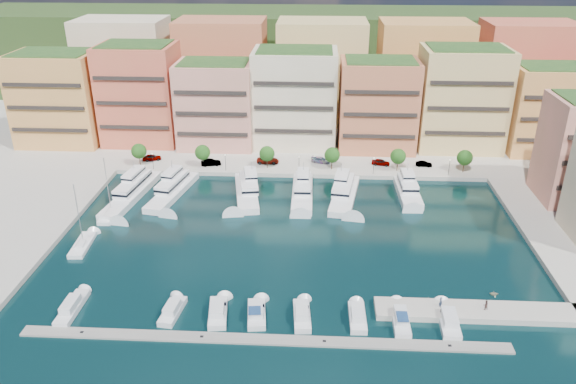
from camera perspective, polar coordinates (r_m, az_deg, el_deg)
name	(u,v)px	position (r m, az deg, el deg)	size (l,w,h in m)	color
ground	(293,239)	(109.47, 0.50, -4.82)	(400.00, 400.00, 0.00)	black
north_quay	(303,135)	(166.13, 1.52, 5.85)	(220.00, 64.00, 2.00)	#9E998E
hillside	(307,92)	(212.06, 1.93, 10.09)	(240.00, 40.00, 58.00)	#1E3315
south_pontoon	(263,340)	(84.99, -2.58, -14.83)	(72.00, 2.20, 0.35)	gray
finger_pier	(478,314)	(94.52, 18.71, -11.69)	(32.00, 5.00, 2.00)	#9E998E
apartment_0	(59,98)	(166.22, -22.24, 8.81)	(22.00, 16.50, 24.80)	#DD9450
apartment_1	(141,94)	(159.76, -14.75, 9.62)	(20.00, 16.50, 26.80)	#C86542
apartment_2	(216,104)	(153.35, -7.30, 8.84)	(20.00, 15.50, 22.80)	#E2897E
apartment_3	(295,98)	(152.54, 0.70, 9.54)	(22.00, 16.50, 25.80)	#F6DDBE
apartment_4	(378,105)	(151.57, 9.10, 8.73)	(20.00, 15.50, 23.80)	#BD6E47
apartment_5	(461,99)	(156.88, 17.18, 9.06)	(22.00, 16.50, 26.80)	tan
apartment_6	(547,109)	(162.28, 24.86, 7.63)	(20.00, 15.50, 22.80)	#DD9450
backblock_0	(126,69)	(183.10, -16.16, 11.90)	(26.00, 18.00, 30.00)	#F6DDBE
backblock_1	(223,70)	(175.69, -6.66, 12.18)	(26.00, 18.00, 30.00)	#BD6E47
backblock_2	(321,72)	(173.23, 3.40, 12.12)	(26.00, 18.00, 30.00)	tan
backblock_3	(422,73)	(175.93, 13.42, 11.70)	(26.00, 18.00, 30.00)	#DD9450
backblock_4	(524,74)	(183.56, 22.84, 10.98)	(26.00, 18.00, 30.00)	#C86542
tree_0	(139,151)	(144.63, -14.91, 4.02)	(3.80, 3.80, 5.65)	#473323
tree_1	(203,152)	(140.56, -8.68, 3.99)	(3.80, 3.80, 5.65)	#473323
tree_2	(267,154)	(138.23, -2.15, 3.90)	(3.80, 3.80, 5.65)	#473323
tree_3	(332,155)	(137.73, 4.51, 3.76)	(3.80, 3.80, 5.65)	#473323
tree_4	(398,156)	(139.08, 11.12, 3.57)	(3.80, 3.80, 5.65)	#473323
tree_5	(465,158)	(142.23, 17.52, 3.34)	(3.80, 3.80, 5.65)	#473323
lamppost_0	(153,158)	(141.72, -13.60, 3.34)	(0.30, 0.30, 4.20)	black
lamppost_1	(225,160)	(137.69, -6.39, 3.26)	(0.30, 0.30, 4.20)	black
lamppost_2	(299,161)	(135.94, 1.13, 3.13)	(0.30, 0.30, 4.20)	black
lamppost_3	(374,163)	(136.56, 8.71, 2.94)	(0.30, 0.30, 4.20)	black
lamppost_4	(450,164)	(139.52, 16.09, 2.70)	(0.30, 0.30, 4.20)	black
yacht_0	(133,191)	(131.28, -15.49, 0.11)	(7.44, 24.86, 7.30)	white
yacht_1	(173,189)	(130.21, -11.59, 0.27)	(8.27, 21.39, 7.30)	white
yacht_2	(247,189)	(127.60, -4.20, 0.27)	(7.86, 20.12, 7.30)	white
yacht_3	(303,190)	(126.83, 1.48, 0.17)	(4.67, 19.28, 7.30)	white
yacht_4	(344,193)	(126.57, 5.76, -0.07)	(7.83, 20.67, 7.30)	white
yacht_5	(408,190)	(130.02, 12.06, 0.24)	(4.81, 15.59, 7.30)	white
cruiser_0	(72,308)	(96.36, -21.10, -10.93)	(2.44, 9.14, 2.55)	silver
cruiser_2	(172,311)	(91.25, -11.65, -11.78)	(3.22, 7.36, 2.55)	silver
cruiser_3	(218,313)	(89.79, -7.14, -12.09)	(3.65, 7.90, 2.55)	silver
cruiser_4	(257,314)	(88.97, -3.21, -12.28)	(3.49, 7.33, 2.66)	silver
cruiser_5	(302,316)	(88.58, 1.43, -12.46)	(3.10, 7.80, 2.55)	silver
cruiser_6	(357,318)	(88.83, 7.07, -12.55)	(2.63, 7.20, 2.55)	silver
cruiser_7	(400,319)	(89.52, 11.34, -12.55)	(2.49, 8.45, 2.66)	silver
cruiser_8	(448,321)	(90.91, 15.98, -12.47)	(3.10, 8.70, 2.55)	silver
sailboat_2	(111,214)	(124.03, -17.57, -2.14)	(2.96, 9.73, 13.20)	white
sailboat_1	(82,245)	(113.70, -20.15, -5.11)	(3.44, 9.37, 13.20)	white
tender_3	(494,293)	(99.51, 20.20, -9.65)	(1.27, 1.47, 0.77)	beige
tender_1	(429,299)	(94.97, 14.09, -10.53)	(1.34, 1.56, 0.82)	beige
car_0	(152,157)	(148.14, -13.66, 3.44)	(1.88, 4.68, 1.60)	gray
car_1	(211,162)	(141.99, -7.84, 2.99)	(1.72, 4.94, 1.63)	gray
car_2	(268,160)	(142.20, -2.06, 3.24)	(2.58, 5.60, 1.56)	gray
car_3	(321,160)	(142.66, 3.37, 3.26)	(2.02, 4.96, 1.44)	gray
car_4	(381,162)	(142.88, 9.41, 3.01)	(1.82, 4.53, 1.54)	gray
car_5	(424,164)	(144.22, 13.64, 2.79)	(1.40, 4.01, 1.32)	gray
person_0	(441,302)	(92.17, 15.25, -10.75)	(0.66, 0.44, 1.82)	#243048
person_1	(486,305)	(93.72, 19.44, -10.76)	(0.83, 0.64, 1.70)	brown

